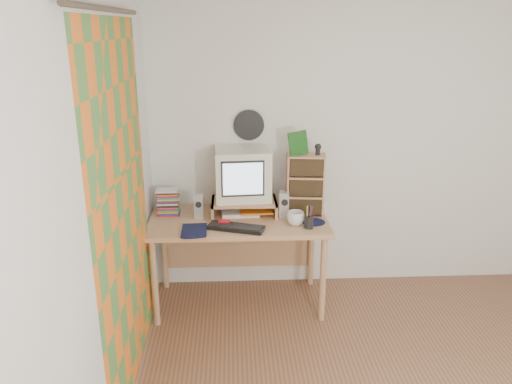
{
  "coord_description": "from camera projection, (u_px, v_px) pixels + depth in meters",
  "views": [
    {
      "loc": [
        -1.07,
        -2.29,
        2.2
      ],
      "look_at": [
        -0.89,
        1.33,
        0.99
      ],
      "focal_mm": 35.0,
      "sensor_mm": 36.0,
      "label": 1
    }
  ],
  "objects": [
    {
      "name": "papers",
      "position": [
        246.0,
        211.0,
        4.04
      ],
      "size": [
        0.31,
        0.23,
        0.04
      ],
      "primitive_type": null,
      "rotation": [
        0.0,
        0.0,
        0.06
      ],
      "color": "white",
      "rests_on": "desk"
    },
    {
      "name": "keyboard",
      "position": [
        236.0,
        228.0,
        3.73
      ],
      "size": [
        0.44,
        0.27,
        0.03
      ],
      "primitive_type": "cube",
      "rotation": [
        0.0,
        0.0,
        -0.32
      ],
      "color": "black",
      "rests_on": "desk"
    },
    {
      "name": "speaker_right",
      "position": [
        284.0,
        204.0,
        3.95
      ],
      "size": [
        0.09,
        0.09,
        0.21
      ],
      "primitive_type": "cube",
      "rotation": [
        0.0,
        0.0,
        -0.11
      ],
      "color": "#BBBABF",
      "rests_on": "desk"
    },
    {
      "name": "cd_rack",
      "position": [
        306.0,
        185.0,
        3.96
      ],
      "size": [
        0.31,
        0.19,
        0.49
      ],
      "primitive_type": "cube",
      "rotation": [
        0.0,
        0.0,
        -0.11
      ],
      "color": "tan",
      "rests_on": "desk"
    },
    {
      "name": "curtain",
      "position": [
        124.0,
        214.0,
        2.93
      ],
      "size": [
        0.0,
        2.2,
        2.2
      ],
      "primitive_type": "plane",
      "rotation": [
        1.57,
        0.0,
        1.57
      ],
      "color": "orange",
      "rests_on": "left_wall"
    },
    {
      "name": "mousepad",
      "position": [
        314.0,
        222.0,
        3.87
      ],
      "size": [
        0.22,
        0.22,
        0.0
      ],
      "primitive_type": "cylinder",
      "rotation": [
        0.0,
        0.0,
        0.25
      ],
      "color": "#101635",
      "rests_on": "desk"
    },
    {
      "name": "pen_cup",
      "position": [
        309.0,
        220.0,
        3.74
      ],
      "size": [
        0.08,
        0.08,
        0.14
      ],
      "primitive_type": null,
      "rotation": [
        0.0,
        0.0,
        0.11
      ],
      "color": "black",
      "rests_on": "desk"
    },
    {
      "name": "speaker_left",
      "position": [
        199.0,
        206.0,
        3.93
      ],
      "size": [
        0.08,
        0.08,
        0.19
      ],
      "primitive_type": "cube",
      "rotation": [
        0.0,
        0.0,
        -0.07
      ],
      "color": "#BBBABF",
      "rests_on": "desk"
    },
    {
      "name": "diary",
      "position": [
        181.0,
        230.0,
        3.67
      ],
      "size": [
        0.23,
        0.18,
        0.05
      ],
      "primitive_type": "imported",
      "rotation": [
        0.0,
        0.0,
        0.02
      ],
      "color": "black",
      "rests_on": "desk"
    },
    {
      "name": "monitor_riser",
      "position": [
        244.0,
        203.0,
        4.01
      ],
      "size": [
        0.52,
        0.3,
        0.12
      ],
      "color": "tan",
      "rests_on": "desk"
    },
    {
      "name": "left_wall",
      "position": [
        94.0,
        230.0,
        2.44
      ],
      "size": [
        0.0,
        3.5,
        3.5
      ],
      "primitive_type": "plane",
      "rotation": [
        1.57,
        0.0,
        1.57
      ],
      "color": "silver",
      "rests_on": "floor"
    },
    {
      "name": "dvd_stack",
      "position": [
        168.0,
        200.0,
        3.99
      ],
      "size": [
        0.17,
        0.12,
        0.24
      ],
      "primitive_type": null,
      "rotation": [
        0.0,
        0.0,
        0.02
      ],
      "color": "brown",
      "rests_on": "desk"
    },
    {
      "name": "red_box",
      "position": [
        224.0,
        223.0,
        3.79
      ],
      "size": [
        0.09,
        0.06,
        0.04
      ],
      "primitive_type": "cube",
      "rotation": [
        0.0,
        0.0,
        -0.11
      ],
      "color": "red",
      "rests_on": "desk"
    },
    {
      "name": "back_wall",
      "position": [
        360.0,
        145.0,
        4.18
      ],
      "size": [
        3.5,
        0.0,
        3.5
      ],
      "primitive_type": "plane",
      "rotation": [
        1.57,
        0.0,
        0.0
      ],
      "color": "silver",
      "rests_on": "floor"
    },
    {
      "name": "desk",
      "position": [
        238.0,
        231.0,
        4.04
      ],
      "size": [
        1.4,
        0.7,
        0.75
      ],
      "color": "tan",
      "rests_on": "floor"
    },
    {
      "name": "webcam",
      "position": [
        318.0,
        149.0,
        3.87
      ],
      "size": [
        0.06,
        0.06,
        0.09
      ],
      "primitive_type": null,
      "rotation": [
        0.0,
        0.0,
        -0.1
      ],
      "color": "black",
      "rests_on": "cd_rack"
    },
    {
      "name": "game_box",
      "position": [
        298.0,
        143.0,
        3.85
      ],
      "size": [
        0.15,
        0.06,
        0.18
      ],
      "primitive_type": "cube",
      "rotation": [
        0.0,
        0.0,
        0.19
      ],
      "color": "#185317",
      "rests_on": "cd_rack"
    },
    {
      "name": "crt_monitor",
      "position": [
        242.0,
        174.0,
        3.98
      ],
      "size": [
        0.45,
        0.45,
        0.4
      ],
      "primitive_type": "cube",
      "rotation": [
        0.0,
        0.0,
        0.07
      ],
      "color": "silver",
      "rests_on": "monitor_riser"
    },
    {
      "name": "mug",
      "position": [
        296.0,
        218.0,
        3.8
      ],
      "size": [
        0.15,
        0.15,
        0.11
      ],
      "primitive_type": "imported",
      "rotation": [
        0.0,
        0.0,
        -0.15
      ],
      "color": "white",
      "rests_on": "desk"
    },
    {
      "name": "wall_disc",
      "position": [
        249.0,
        125.0,
        4.06
      ],
      "size": [
        0.25,
        0.02,
        0.25
      ],
      "primitive_type": "cylinder",
      "rotation": [
        1.57,
        0.0,
        0.0
      ],
      "color": "black",
      "rests_on": "back_wall"
    }
  ]
}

